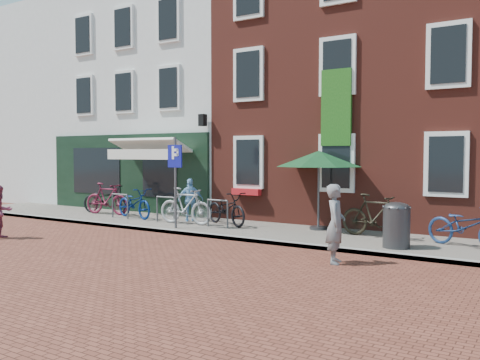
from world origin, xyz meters
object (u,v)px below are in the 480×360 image
Objects in this scene: bicycle_2 at (134,203)px; bicycle_6 at (466,226)px; parking_sign at (175,170)px; bicycle_5 at (375,216)px; cafe_person at (191,200)px; litter_bin at (396,223)px; bicycle_1 at (107,199)px; boy at (0,212)px; bicycle_3 at (185,206)px; bicycle_0 at (105,199)px; bicycle_4 at (226,208)px; woman at (336,224)px; parasol at (319,156)px.

bicycle_2 is 1.00× the size of bicycle_6.
parking_sign reaches higher than bicycle_5.
parking_sign is 1.85m from cafe_person.
litter_bin and bicycle_5 have the same top height.
bicycle_1 is 9.63m from bicycle_5.
bicycle_3 is at bearing -36.29° from boy.
litter_bin and bicycle_3 have the same top height.
bicycle_2 is 10.30m from bicycle_6.
cafe_person reaches higher than bicycle_5.
bicycle_0 is (-3.95, 0.03, -0.18)m from cafe_person.
litter_bin is 0.79× the size of boy.
cafe_person reaches higher than bicycle_4.
cafe_person is 0.73× the size of bicycle_3.
boy is at bearing 141.62° from bicycle_3.
bicycle_3 is 1.00× the size of bicycle_5.
bicycle_1 and bicycle_3 have the same top height.
bicycle_5 reaches higher than bicycle_2.
bicycle_1 reaches higher than bicycle_0.
bicycle_2 is 1.03× the size of bicycle_3.
bicycle_5 is at bearing -97.56° from bicycle_0.
bicycle_5 is (8.64, 4.93, -0.05)m from boy.
boy reaches higher than bicycle_6.
boy is 4.82m from bicycle_1.
bicycle_1 is 11.84m from bicycle_6.
bicycle_1 reaches higher than bicycle_6.
bicycle_4 is 1.03× the size of bicycle_5.
woman reaches higher than boy.
parking_sign reaches higher than woman.
woman is 0.88× the size of bicycle_3.
parking_sign is 1.41× the size of bicycle_5.
litter_bin is at bearing -77.70° from bicycle_4.
cafe_person is at bearing -30.16° from boy.
parasol is (-2.65, 1.65, 1.53)m from litter_bin.
bicycle_2 is at bearing 113.15° from bicycle_6.
bicycle_6 is at bearing -68.32° from bicycle_4.
bicycle_3 is 0.97× the size of bicycle_4.
bicycle_5 is (5.42, 1.50, -1.15)m from parking_sign.
cafe_person is at bearing 108.55° from bicycle_4.
bicycle_5 is (4.52, 0.17, 0.06)m from bicycle_4.
bicycle_2 is (-8.20, 2.62, -0.21)m from woman.
bicycle_3 reaches higher than bicycle_4.
litter_bin is 0.58× the size of bicycle_4.
bicycle_4 is 1.00× the size of bicycle_6.
parasol is 1.77× the size of boy.
bicycle_0 is at bearing 111.15° from bicycle_6.
parking_sign is (-6.28, -0.35, 1.13)m from litter_bin.
parasol is 4.39m from bicycle_6.
boy is at bearing 127.86° from bicycle_5.
bicycle_0 is 1.03× the size of bicycle_1.
bicycle_0 is 12.15m from bicycle_6.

